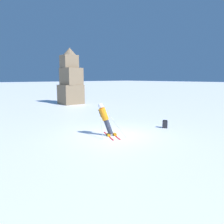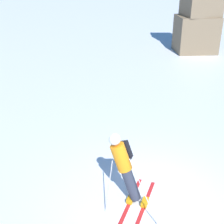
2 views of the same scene
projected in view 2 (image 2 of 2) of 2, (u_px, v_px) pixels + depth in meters
name	position (u px, v px, depth m)	size (l,w,h in m)	color
ground_plane	(148.00, 202.00, 7.61)	(300.00, 300.00, 0.00)	white
skier	(124.00, 165.00, 7.29)	(1.39, 1.81, 1.85)	red
rock_pillar	(199.00, 8.00, 19.48)	(2.52, 2.22, 6.54)	#7A664C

